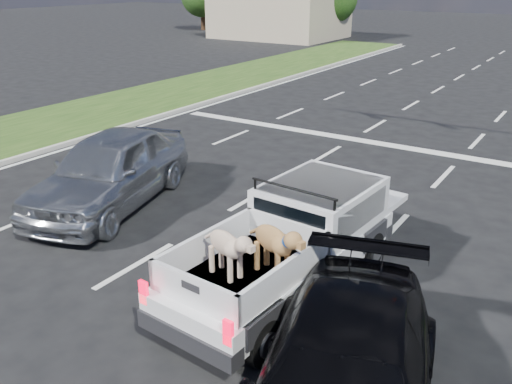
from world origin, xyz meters
TOP-DOWN VIEW (x-y plane):
  - ground at (0.00, 0.00)m, footprint 160.00×160.00m
  - road_markings at (0.00, 6.56)m, footprint 17.75×60.00m
  - grass_median_left at (-11.50, 6.00)m, footprint 5.00×60.00m
  - curb_left at (-9.05, 6.00)m, footprint 0.15×60.00m
  - building_left at (-20.00, 36.00)m, footprint 10.00×8.00m
  - pickup_truck at (1.02, 0.96)m, footprint 2.11×4.97m
  - silver_sedan at (-4.28, 1.84)m, footprint 3.30×5.40m

SIDE VIEW (x-z plane):
  - ground at x=0.00m, z-range 0.00..0.00m
  - road_markings at x=0.00m, z-range 0.00..0.01m
  - grass_median_left at x=-11.50m, z-range 0.00..0.10m
  - curb_left at x=-9.05m, z-range 0.00..0.14m
  - pickup_truck at x=1.02m, z-range -0.06..1.76m
  - silver_sedan at x=-4.28m, z-range 0.00..1.72m
  - building_left at x=-20.00m, z-range 0.00..4.40m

